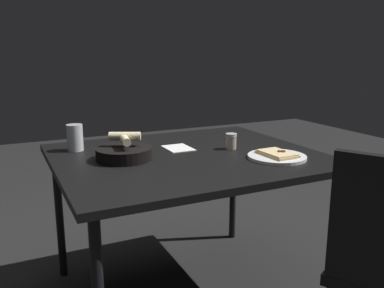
# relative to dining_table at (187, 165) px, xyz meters

# --- Properties ---
(dining_table) EXTENTS (1.01, 1.18, 0.72)m
(dining_table) POSITION_rel_dining_table_xyz_m (0.00, 0.00, 0.00)
(dining_table) COLOR black
(dining_table) RESTS_ON ground
(pizza_plate) EXTENTS (0.26, 0.26, 0.04)m
(pizza_plate) POSITION_rel_dining_table_xyz_m (-0.24, -0.33, 0.07)
(pizza_plate) COLOR white
(pizza_plate) RESTS_ON dining_table
(bread_basket) EXTENTS (0.24, 0.24, 0.12)m
(bread_basket) POSITION_rel_dining_table_xyz_m (0.04, 0.29, 0.09)
(bread_basket) COLOR black
(bread_basket) RESTS_ON dining_table
(beer_glass) EXTENTS (0.08, 0.08, 0.13)m
(beer_glass) POSITION_rel_dining_table_xyz_m (0.29, 0.45, 0.11)
(beer_glass) COLOR silver
(beer_glass) RESTS_ON dining_table
(pepper_shaker) EXTENTS (0.05, 0.05, 0.08)m
(pepper_shaker) POSITION_rel_dining_table_xyz_m (0.00, -0.24, 0.09)
(pepper_shaker) COLOR #BFB299
(pepper_shaker) RESTS_ON dining_table
(napkin) EXTENTS (0.16, 0.12, 0.00)m
(napkin) POSITION_rel_dining_table_xyz_m (0.12, -0.01, 0.06)
(napkin) COLOR white
(napkin) RESTS_ON dining_table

